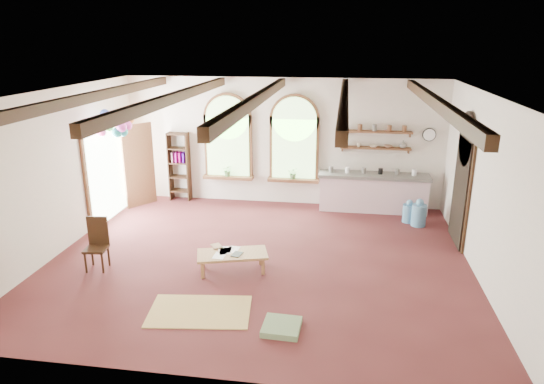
% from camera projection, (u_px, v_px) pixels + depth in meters
% --- Properties ---
extents(floor, '(8.00, 8.00, 0.00)m').
position_uv_depth(floor, '(259.00, 259.00, 9.43)').
color(floor, '#592425').
rests_on(floor, ground).
extents(ceiling_beams, '(6.20, 6.80, 0.18)m').
position_uv_depth(ceiling_beams, '(258.00, 99.00, 8.49)').
color(ceiling_beams, '#321B10').
rests_on(ceiling_beams, ceiling).
extents(window_left, '(1.30, 0.28, 2.20)m').
position_uv_depth(window_left, '(228.00, 140.00, 12.36)').
color(window_left, brown).
rests_on(window_left, floor).
extents(window_right, '(1.30, 0.28, 2.20)m').
position_uv_depth(window_right, '(294.00, 142.00, 12.12)').
color(window_right, brown).
rests_on(window_right, floor).
extents(left_doorway, '(0.10, 1.90, 2.50)m').
position_uv_depth(left_doorway, '(106.00, 171.00, 11.33)').
color(left_doorway, brown).
rests_on(left_doorway, floor).
extents(right_doorway, '(0.10, 1.30, 2.40)m').
position_uv_depth(right_doorway, '(461.00, 192.00, 9.95)').
color(right_doorway, black).
rests_on(right_doorway, floor).
extents(kitchen_counter, '(2.68, 0.62, 0.94)m').
position_uv_depth(kitchen_counter, '(373.00, 192.00, 11.98)').
color(kitchen_counter, beige).
rests_on(kitchen_counter, floor).
extents(wall_shelf_lower, '(1.70, 0.24, 0.04)m').
position_uv_depth(wall_shelf_lower, '(375.00, 148.00, 11.82)').
color(wall_shelf_lower, brown).
rests_on(wall_shelf_lower, wall_back).
extents(wall_shelf_upper, '(1.70, 0.24, 0.04)m').
position_uv_depth(wall_shelf_upper, '(376.00, 132.00, 11.70)').
color(wall_shelf_upper, brown).
rests_on(wall_shelf_upper, wall_back).
extents(wall_clock, '(0.32, 0.04, 0.32)m').
position_uv_depth(wall_clock, '(429.00, 135.00, 11.60)').
color(wall_clock, black).
rests_on(wall_clock, wall_back).
extents(bookshelf, '(0.53, 0.32, 1.80)m').
position_uv_depth(bookshelf, '(179.00, 167.00, 12.67)').
color(bookshelf, '#321B10').
rests_on(bookshelf, floor).
extents(coffee_table, '(1.38, 0.91, 0.36)m').
position_uv_depth(coffee_table, '(232.00, 255.00, 8.86)').
color(coffee_table, '#A4804B').
rests_on(coffee_table, floor).
extents(side_chair, '(0.43, 0.43, 0.98)m').
position_uv_depth(side_chair, '(97.00, 255.00, 8.98)').
color(side_chair, '#321B10').
rests_on(side_chair, floor).
extents(floor_mat, '(1.69, 1.16, 0.02)m').
position_uv_depth(floor_mat, '(200.00, 311.00, 7.63)').
color(floor_mat, tan).
rests_on(floor_mat, floor).
extents(floor_cushion, '(0.57, 0.57, 0.09)m').
position_uv_depth(floor_cushion, '(282.00, 327.00, 7.14)').
color(floor_cushion, '#6B885D').
rests_on(floor_cushion, floor).
extents(water_jug_a, '(0.28, 0.28, 0.55)m').
position_uv_depth(water_jug_a, '(409.00, 212.00, 11.28)').
color(water_jug_a, '#5690B9').
rests_on(water_jug_a, floor).
extents(water_jug_b, '(0.33, 0.33, 0.65)m').
position_uv_depth(water_jug_b, '(419.00, 214.00, 11.05)').
color(water_jug_b, '#5690B9').
rests_on(water_jug_b, floor).
extents(balloon_cluster, '(0.75, 0.80, 1.14)m').
position_uv_depth(balloon_cluster, '(115.00, 124.00, 10.52)').
color(balloon_cluster, white).
rests_on(balloon_cluster, floor).
extents(table_book, '(0.29, 0.31, 0.02)m').
position_uv_depth(table_book, '(212.00, 247.00, 9.08)').
color(table_book, olive).
rests_on(table_book, coffee_table).
extents(tablet, '(0.20, 0.26, 0.01)m').
position_uv_depth(tablet, '(237.00, 254.00, 8.79)').
color(tablet, black).
rests_on(tablet, coffee_table).
extents(potted_plant_left, '(0.27, 0.23, 0.30)m').
position_uv_depth(potted_plant_left, '(228.00, 170.00, 12.50)').
color(potted_plant_left, '#598C4C').
rests_on(potted_plant_left, window_left).
extents(potted_plant_right, '(0.27, 0.23, 0.30)m').
position_uv_depth(potted_plant_right, '(293.00, 173.00, 12.26)').
color(potted_plant_right, '#598C4C').
rests_on(potted_plant_right, window_right).
extents(shelf_cup_a, '(0.12, 0.10, 0.10)m').
position_uv_depth(shelf_cup_a, '(344.00, 144.00, 11.90)').
color(shelf_cup_a, white).
rests_on(shelf_cup_a, wall_shelf_lower).
extents(shelf_cup_b, '(0.10, 0.10, 0.09)m').
position_uv_depth(shelf_cup_b, '(359.00, 145.00, 11.85)').
color(shelf_cup_b, beige).
rests_on(shelf_cup_b, wall_shelf_lower).
extents(shelf_bowl_a, '(0.22, 0.22, 0.05)m').
position_uv_depth(shelf_bowl_a, '(373.00, 146.00, 11.81)').
color(shelf_bowl_a, beige).
rests_on(shelf_bowl_a, wall_shelf_lower).
extents(shelf_bowl_b, '(0.20, 0.20, 0.06)m').
position_uv_depth(shelf_bowl_b, '(388.00, 146.00, 11.76)').
color(shelf_bowl_b, '#8C664C').
rests_on(shelf_bowl_b, wall_shelf_lower).
extents(shelf_vase, '(0.18, 0.18, 0.19)m').
position_uv_depth(shelf_vase, '(403.00, 144.00, 11.69)').
color(shelf_vase, slate).
rests_on(shelf_vase, wall_shelf_lower).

